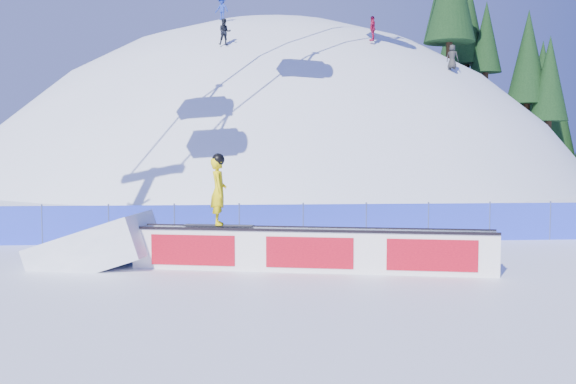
{
  "coord_description": "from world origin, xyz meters",
  "views": [
    {
      "loc": [
        -2.87,
        -15.4,
        2.98
      ],
      "look_at": [
        -1.65,
        2.09,
        1.76
      ],
      "focal_mm": 40.0,
      "sensor_mm": 36.0,
      "label": 1
    }
  ],
  "objects": [
    {
      "name": "safety_fence",
      "position": [
        0.0,
        4.5,
        0.6
      ],
      "size": [
        22.05,
        0.05,
        1.3
      ],
      "color": "blue",
      "rests_on": "ground"
    },
    {
      "name": "distant_skiers",
      "position": [
        1.13,
        29.1,
        11.15
      ],
      "size": [
        16.8,
        7.68,
        5.76
      ],
      "color": "black",
      "rests_on": "ground"
    },
    {
      "name": "treeline",
      "position": [
        23.26,
        41.77,
        9.8
      ],
      "size": [
        24.07,
        13.48,
        21.48
      ],
      "color": "#332014",
      "rests_on": "ground"
    },
    {
      "name": "snowboarder",
      "position": [
        -3.48,
        0.29,
        1.93
      ],
      "size": [
        1.74,
        0.65,
        1.79
      ],
      "rotation": [
        0.0,
        0.0,
        1.63
      ],
      "color": "black",
      "rests_on": "rail_box"
    },
    {
      "name": "snow_ramp",
      "position": [
        -6.62,
        0.94,
        0.0
      ],
      "size": [
        3.33,
        2.45,
        1.88
      ],
      "primitive_type": null,
      "rotation": [
        0.0,
        -0.31,
        -0.2
      ],
      "color": "white",
      "rests_on": "ground"
    },
    {
      "name": "ground",
      "position": [
        0.0,
        0.0,
        0.0
      ],
      "size": [
        160.0,
        160.0,
        0.0
      ],
      "primitive_type": "plane",
      "color": "white",
      "rests_on": "ground"
    },
    {
      "name": "rail_box",
      "position": [
        -1.26,
        -0.17,
        0.52
      ],
      "size": [
        8.7,
        2.36,
        1.05
      ],
      "rotation": [
        0.0,
        0.0,
        -0.2
      ],
      "color": "white",
      "rests_on": "ground"
    },
    {
      "name": "snow_hill",
      "position": [
        0.0,
        42.0,
        -18.0
      ],
      "size": [
        64.0,
        64.0,
        64.0
      ],
      "color": "white",
      "rests_on": "ground"
    }
  ]
}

